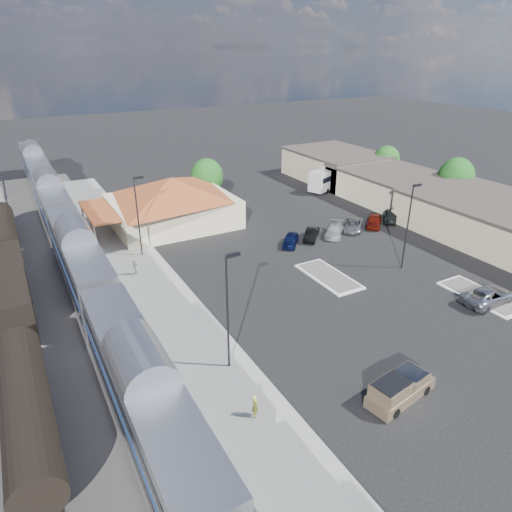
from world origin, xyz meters
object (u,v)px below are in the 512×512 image
station_depot (172,201)px  pickup_truck (401,388)px  coach_bus (333,176)px  suv (489,295)px

station_depot → pickup_truck: station_depot is taller
pickup_truck → coach_bus: (26.52, 41.77, 1.17)m
station_depot → coach_bus: bearing=7.0°
station_depot → suv: 37.72m
station_depot → pickup_truck: (2.04, -38.27, -2.28)m
suv → coach_bus: 38.06m
coach_bus → suv: bearing=142.0°
suv → coach_bus: size_ratio=0.50×
station_depot → suv: (18.04, -33.04, -2.36)m
pickup_truck → suv: bearing=-81.5°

